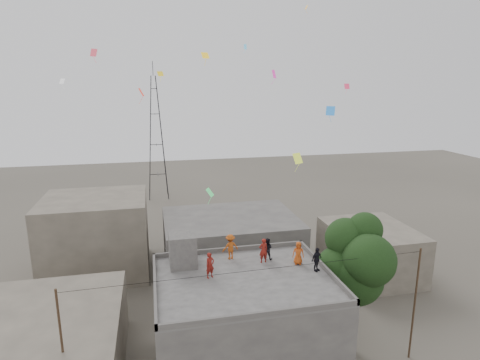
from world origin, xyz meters
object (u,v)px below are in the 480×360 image
(stair_head_box, at_px, (183,249))
(tree, at_px, (357,262))
(person_red_adult, at_px, (263,251))
(person_dark_adult, at_px, (317,259))
(transmission_tower, at_px, (156,138))

(stair_head_box, height_order, tree, tree)
(stair_head_box, height_order, person_red_adult, stair_head_box)
(person_red_adult, bearing_deg, tree, 160.19)
(person_red_adult, distance_m, person_dark_adult, 3.28)
(stair_head_box, height_order, transmission_tower, transmission_tower)
(tree, xyz_separation_m, person_dark_adult, (-2.97, -0.54, 0.72))
(person_red_adult, bearing_deg, person_dark_adult, 139.34)
(transmission_tower, distance_m, person_red_adult, 38.62)
(stair_head_box, relative_size, person_red_adult, 1.29)
(tree, bearing_deg, transmission_tower, 106.09)
(tree, bearing_deg, stair_head_box, 169.26)
(stair_head_box, xyz_separation_m, tree, (10.57, -2.00, -1.00))
(transmission_tower, bearing_deg, person_red_adult, -81.55)
(stair_head_box, bearing_deg, person_red_adult, -8.65)
(tree, xyz_separation_m, transmission_tower, (-11.37, 39.40, 2.97))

